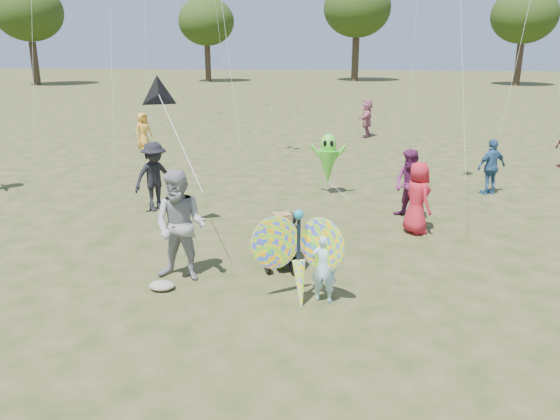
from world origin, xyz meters
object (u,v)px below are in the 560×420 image
object	(u,v)px
butterfly_kite	(299,256)
crowd_j	(367,118)
crowd_a	(417,198)
adult_man	(180,226)
crowd_b	(155,177)
child_girl	(324,268)
crowd_g	(143,131)
alien_kite	(328,161)
crowd_c	(491,167)
crowd_e	(410,185)
jogging_stroller	(282,236)

from	to	relation	value
butterfly_kite	crowd_j	bearing A→B (deg)	84.30
crowd_a	crowd_j	distance (m)	13.14
adult_man	crowd_b	bearing A→B (deg)	121.28
child_girl	butterfly_kite	world-z (taller)	butterfly_kite
crowd_a	crowd_g	size ratio (longest dim) A/B	1.13
adult_man	butterfly_kite	distance (m)	2.29
crowd_g	butterfly_kite	bearing A→B (deg)	-111.32
child_girl	alien_kite	xyz separation A→B (m)	(-0.15, 6.68, 0.38)
crowd_c	crowd_e	xyz separation A→B (m)	(-2.54, -2.58, 0.06)
crowd_c	butterfly_kite	distance (m)	8.79
crowd_j	alien_kite	size ratio (longest dim) A/B	0.99
crowd_b	crowd_e	size ratio (longest dim) A/B	1.04
butterfly_kite	alien_kite	bearing A→B (deg)	87.86
crowd_j	alien_kite	world-z (taller)	alien_kite
child_girl	crowd_e	world-z (taller)	crowd_e
crowd_g	crowd_c	bearing A→B (deg)	-75.82
crowd_a	crowd_e	world-z (taller)	crowd_e
child_girl	crowd_g	distance (m)	15.13
child_girl	crowd_e	distance (m)	5.07
crowd_a	butterfly_kite	size ratio (longest dim) A/B	0.91
crowd_b	crowd_j	xyz separation A→B (m)	(5.74, 12.13, -0.02)
crowd_j	jogging_stroller	size ratio (longest dim) A/B	1.51
crowd_a	butterfly_kite	world-z (taller)	crowd_a
child_girl	jogging_stroller	distance (m)	1.65
crowd_b	alien_kite	bearing A→B (deg)	-21.45
crowd_j	butterfly_kite	xyz separation A→B (m)	(-1.68, -16.87, -0.06)
crowd_c	crowd_a	bearing A→B (deg)	26.73
crowd_a	crowd_b	bearing A→B (deg)	55.31
child_girl	crowd_g	xyz separation A→B (m)	(-7.81, 12.95, 0.13)
child_girl	crowd_e	size ratio (longest dim) A/B	0.70
adult_man	crowd_j	world-z (taller)	adult_man
crowd_b	crowd_c	xyz separation A→B (m)	(8.87, 2.61, -0.09)
child_girl	crowd_c	bearing A→B (deg)	-108.97
crowd_c	jogging_stroller	size ratio (longest dim) A/B	1.38
crowd_j	jogging_stroller	xyz separation A→B (m)	(-2.12, -15.39, -0.25)
crowd_b	crowd_j	bearing A→B (deg)	18.28
crowd_a	crowd_e	size ratio (longest dim) A/B	0.96
crowd_a	crowd_e	xyz separation A→B (m)	(-0.06, 1.02, 0.04)
crowd_a	alien_kite	world-z (taller)	alien_kite
crowd_g	jogging_stroller	xyz separation A→B (m)	(6.97, -11.54, -0.11)
adult_man	crowd_g	world-z (taller)	adult_man
crowd_j	crowd_e	bearing A→B (deg)	12.65
child_girl	crowd_j	bearing A→B (deg)	-82.12
crowd_e	crowd_j	bearing A→B (deg)	139.54
crowd_e	crowd_j	xyz separation A→B (m)	(-0.60, 12.10, 0.01)
jogging_stroller	crowd_c	bearing A→B (deg)	24.09
crowd_b	jogging_stroller	distance (m)	4.88
child_girl	butterfly_kite	size ratio (longest dim) A/B	0.66
crowd_c	butterfly_kite	world-z (taller)	butterfly_kite
crowd_g	alien_kite	bearing A→B (deg)	-90.27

